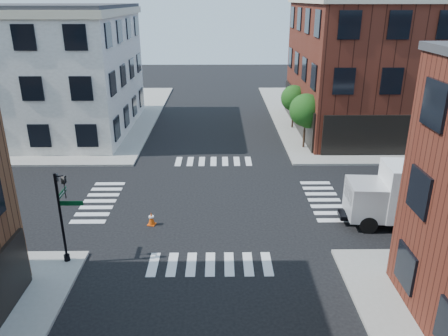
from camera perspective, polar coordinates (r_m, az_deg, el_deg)
ground at (r=27.29m, az=-1.54°, el=-4.27°), size 120.00×120.00×0.00m
sidewalk_ne at (r=51.38m, az=23.09°, el=6.42°), size 30.00×30.00×0.15m
sidewalk_nw at (r=51.75m, az=-25.28°, el=6.18°), size 30.00×30.00×0.15m
building_ne at (r=45.66m, az=26.00°, el=11.94°), size 25.00×16.00×12.00m
building_nw at (r=45.47m, az=-26.51°, el=11.18°), size 22.00×16.00×11.00m
tree_near at (r=36.35m, az=10.73°, el=7.21°), size 2.69×2.69×4.49m
tree_far at (r=42.16m, az=9.18°, el=8.83°), size 2.43×2.43×4.07m
signal_pole at (r=21.28m, az=-20.37°, el=-4.91°), size 1.29×1.24×4.60m
box_truck at (r=26.01m, az=24.50°, el=-3.20°), size 7.93×2.86×3.53m
traffic_cone at (r=24.68m, az=-9.46°, el=-6.56°), size 0.50×0.50×0.76m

